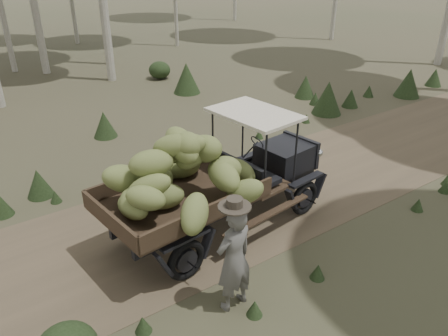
% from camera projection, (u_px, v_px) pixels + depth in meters
% --- Properties ---
extents(ground, '(120.00, 120.00, 0.00)m').
position_uv_depth(ground, '(260.00, 194.00, 10.49)').
color(ground, '#473D2B').
rests_on(ground, ground).
extents(dirt_track, '(70.00, 4.00, 0.01)m').
position_uv_depth(dirt_track, '(260.00, 194.00, 10.48)').
color(dirt_track, brown).
rests_on(dirt_track, ground).
extents(banana_truck, '(5.29, 2.76, 2.57)m').
position_uv_depth(banana_truck, '(201.00, 173.00, 8.31)').
color(banana_truck, black).
rests_on(banana_truck, ground).
extents(farmer, '(0.73, 0.55, 2.05)m').
position_uv_depth(farmer, '(234.00, 258.00, 6.82)').
color(farmer, '#514F4A').
rests_on(farmer, ground).
extents(undergrowth, '(24.42, 23.21, 1.36)m').
position_uv_depth(undergrowth, '(268.00, 153.00, 11.42)').
color(undergrowth, '#233319').
rests_on(undergrowth, ground).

